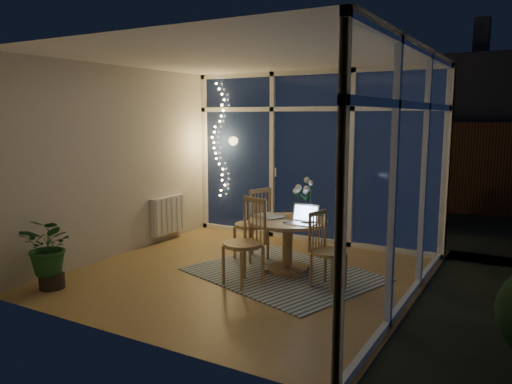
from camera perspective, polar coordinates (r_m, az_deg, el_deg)
floor at (r=6.18m, az=-1.31°, el=-9.47°), size 4.00×4.00×0.00m
ceiling at (r=5.91m, az=-1.40°, el=15.24°), size 4.00×4.00×0.00m
wall_back at (r=7.68m, az=6.43°, el=3.97°), size 4.00×0.04×2.60m
wall_front at (r=4.33m, az=-15.19°, el=0.07°), size 4.00×0.04×2.60m
wall_left at (r=7.14m, az=-15.23°, el=3.37°), size 0.04×4.00×2.60m
wall_right at (r=5.17m, az=17.99°, el=1.30°), size 0.04×4.00×2.60m
window_wall_back at (r=7.64m, az=6.31°, el=3.95°), size 4.00×0.10×2.60m
window_wall_right at (r=5.17m, az=17.56°, el=1.33°), size 0.10×4.00×2.60m
radiator at (r=7.89m, az=-10.03°, el=-2.59°), size 0.10×0.70×0.58m
fairy_lights at (r=8.36m, az=-4.37°, el=5.93°), size 0.24×0.10×1.85m
garden_patio at (r=10.53m, az=15.36°, el=-2.48°), size 12.00×6.00×0.10m
garden_fence at (r=11.00m, az=13.70°, el=3.11°), size 11.00×0.08×1.80m
neighbour_roof at (r=13.80m, az=18.66°, el=9.40°), size 7.00×3.00×2.20m
garden_shrubs at (r=9.37m, az=5.27°, el=-0.39°), size 0.90×0.90×0.90m
rug at (r=6.21m, az=3.18°, el=-9.33°), size 2.53×2.26×0.01m
dining_table at (r=6.20m, az=3.62°, el=-6.21°), size 1.23×1.23×0.67m
chair_left at (r=6.69m, az=-0.55°, el=-3.59°), size 0.59×0.59×1.00m
chair_right at (r=5.66m, az=8.33°, el=-6.62°), size 0.49×0.49×0.88m
chair_front at (r=5.69m, az=-1.50°, el=-5.75°), size 0.59×0.59×1.02m
laptop at (r=5.88m, az=5.22°, el=-2.51°), size 0.33×0.29×0.24m
flower_vase at (r=6.20m, az=5.45°, el=-2.09°), size 0.25×0.25×0.21m
bowl at (r=5.97m, az=5.94°, el=-3.35°), size 0.19×0.19×0.04m
newspapers at (r=6.32m, az=1.62°, el=-2.71°), size 0.41×0.35×0.02m
phone at (r=5.92m, az=3.55°, el=-3.56°), size 0.12×0.11×0.01m
potted_plant at (r=6.07m, az=-22.45°, el=-6.73°), size 0.64×0.59×0.76m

